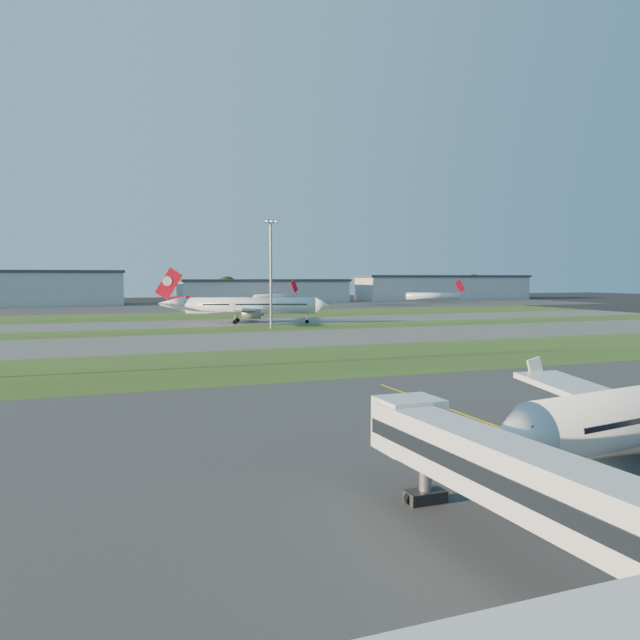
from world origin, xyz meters
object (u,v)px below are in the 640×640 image
jet_bridge (563,497)px  airliner_taxiing (250,306)px  mini_jet_near (276,297)px  mini_jet_far (434,296)px  light_mast_centre (271,267)px

jet_bridge → airliner_taxiing: 144.18m
jet_bridge → mini_jet_near: mini_jet_near is taller
jet_bridge → mini_jet_far: mini_jet_far is taller
mini_jet_far → light_mast_centre: (-114.36, -115.08, 11.53)m
mini_jet_near → mini_jet_far: bearing=-36.4°
mini_jet_near → mini_jet_far: (76.38, -5.80, 0.00)m
mini_jet_near → light_mast_centre: size_ratio=0.97×
mini_jet_far → jet_bridge: bearing=-105.6°
jet_bridge → airliner_taxiing: size_ratio=0.66×
airliner_taxiing → mini_jet_far: (114.70, 96.23, -1.36)m
mini_jet_far → airliner_taxiing: bearing=-125.3°
mini_jet_near → light_mast_centre: 127.22m
jet_bridge → light_mast_centre: size_ratio=1.04×
jet_bridge → light_mast_centre: bearing=78.6°
airliner_taxiing → mini_jet_near: 108.99m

